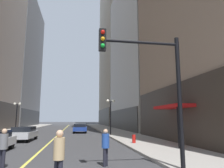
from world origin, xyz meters
The scene contains 17 objects.
ground_plane centered at (0.00, 35.00, 0.00)m, with size 200.00×200.00×0.00m, color #38383A.
sidewalk_left centered at (-8.25, 35.00, 0.07)m, with size 4.50×78.00×0.15m, color #9E9991.
sidewalk_right centered at (8.25, 35.00, 0.07)m, with size 4.50×78.00×0.15m, color #9E9991.
lane_centre_stripe centered at (0.00, 35.00, 0.00)m, with size 0.16×70.00×0.01m, color #E5D64C.
building_left_far centered at (-17.90, 60.00, 18.84)m, with size 15.01×26.00×37.81m.
building_right_mid centered at (17.04, 34.50, 15.65)m, with size 13.28×24.00×31.42m.
building_right_far centered at (15.89, 60.00, 39.19)m, with size 10.95×26.00×78.59m.
storefront_awning_right centered at (9.69, 10.91, 2.98)m, with size 1.60×4.31×3.12m.
car_silver centered at (-2.66, 17.09, 0.72)m, with size 2.07×4.34×1.32m.
car_blue centered at (2.87, 27.72, 0.72)m, with size 2.08×4.15×1.32m.
pedestrian_in_tan_trench centered at (1.76, 2.45, 1.01)m, with size 0.48×0.48×1.74m.
pedestrian_in_blue_hoodie centered at (3.58, 5.20, 0.94)m, with size 0.48×0.48×1.62m.
pedestrian_in_grey_suit centered at (-0.77, 5.42, 0.96)m, with size 0.48×0.48×1.66m.
traffic_light_near_right centered at (5.35, 3.54, 3.74)m, with size 3.43×0.35×5.65m.
street_lamp_left_far centered at (-6.40, 28.50, 3.26)m, with size 1.06×0.36×4.43m.
street_lamp_right_mid centered at (6.40, 21.11, 3.26)m, with size 1.06×0.36×4.43m.
fire_hydrant_right centered at (6.90, 12.43, 0.40)m, with size 0.28×0.28×0.80m, color red.
Camera 1 is at (2.24, -4.39, 2.08)m, focal length 33.50 mm.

